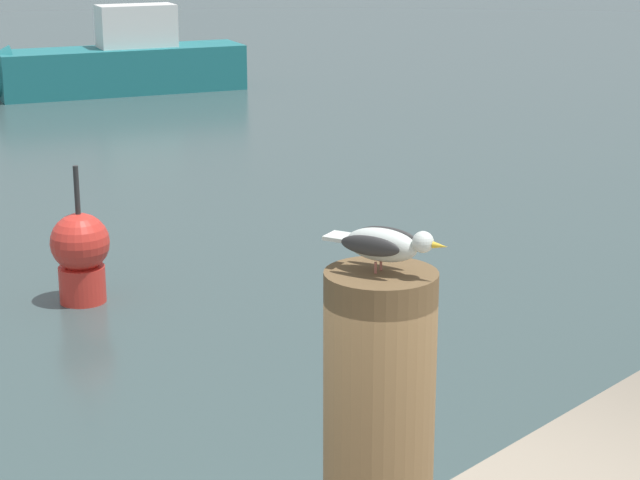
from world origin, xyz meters
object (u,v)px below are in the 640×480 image
(mooring_post, at_px, (379,435))
(boat_teal, at_px, (100,66))
(seagull, at_px, (384,244))
(channel_buoy, at_px, (81,254))

(mooring_post, height_order, boat_teal, mooring_post)
(mooring_post, height_order, seagull, seagull)
(boat_teal, bearing_deg, mooring_post, -123.79)
(seagull, bearing_deg, mooring_post, 104.20)
(mooring_post, bearing_deg, channel_buoy, 62.07)
(channel_buoy, bearing_deg, mooring_post, -117.93)
(channel_buoy, bearing_deg, seagull, -117.90)
(seagull, xyz_separation_m, boat_teal, (11.26, 16.84, -2.12))
(mooring_post, xyz_separation_m, channel_buoy, (3.54, 6.67, -1.58))
(mooring_post, distance_m, channel_buoy, 7.72)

